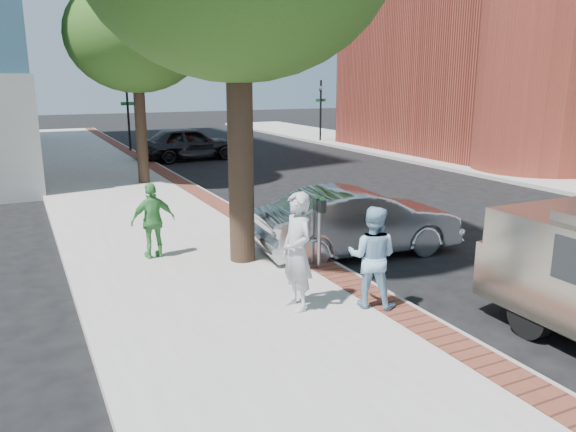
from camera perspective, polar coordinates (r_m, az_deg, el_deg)
ground at (r=10.49m, az=2.33°, el=-7.66°), size 120.00×120.00×0.00m
sidewalk at (r=17.30m, az=-14.85°, el=0.72°), size 5.00×60.00×0.15m
brick_strip at (r=17.82m, az=-7.93°, el=1.68°), size 0.60×60.00×0.01m
curb at (r=17.94m, az=-6.86°, el=1.54°), size 0.10×60.00×0.15m
sidewalk_far at (r=25.62m, az=22.90°, el=4.20°), size 5.00×60.00×0.15m
church at (r=33.78m, az=24.93°, el=18.32°), size 19.00×16.00×20.40m
signal_near at (r=31.13m, az=-15.95°, el=10.28°), size 0.70×0.15×3.80m
signal_far at (r=35.11m, az=3.34°, el=11.10°), size 0.70×0.15×3.80m
tree_far at (r=21.06m, az=-15.25°, el=17.25°), size 4.80×4.80×7.14m
parking_meter at (r=11.04m, az=3.23°, el=-0.02°), size 0.12×0.32×1.47m
person_gray at (r=9.05m, az=0.93°, el=-3.63°), size 0.50×0.73×1.94m
person_officer at (r=9.29m, az=8.56°, el=-4.13°), size 1.04×1.03×1.70m
person_green at (r=12.07m, az=-13.54°, el=-0.45°), size 0.97×0.47×1.60m
sedan_silver at (r=12.55m, az=7.15°, el=-0.56°), size 4.70×2.02×1.50m
bg_car at (r=27.84m, az=-10.08°, el=7.28°), size 4.93×2.30×1.63m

